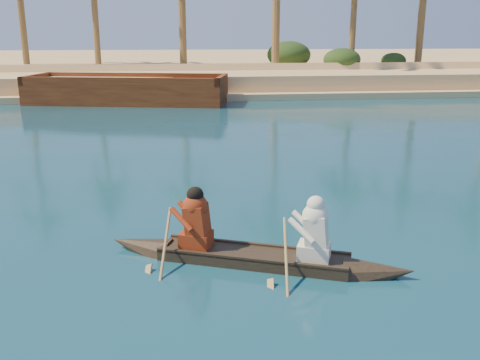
{
  "coord_description": "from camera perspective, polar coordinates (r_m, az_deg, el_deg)",
  "views": [
    {
      "loc": [
        6.76,
        -8.33,
        3.8
      ],
      "look_at": [
        7.97,
        1.61,
        1.02
      ],
      "focal_mm": 40.0,
      "sensor_mm": 36.0,
      "label": 1
    }
  ],
  "objects": [
    {
      "name": "sandy_embankment",
      "position": [
        55.73,
        -14.15,
        11.67
      ],
      "size": [
        150.0,
        51.0,
        1.5
      ],
      "color": "#E2B37F",
      "rests_on": "ground"
    },
    {
      "name": "shrub_cluster",
      "position": [
        40.48,
        -16.83,
        11.17
      ],
      "size": [
        100.0,
        6.0,
        2.4
      ],
      "primitive_type": null,
      "color": "black",
      "rests_on": "ground"
    },
    {
      "name": "canoe",
      "position": [
        9.13,
        1.44,
        -7.18
      ],
      "size": [
        5.17,
        2.62,
        1.46
      ],
      "rotation": [
        0.0,
        0.0,
        -0.38
      ],
      "color": "#30281A",
      "rests_on": "ground"
    },
    {
      "name": "barge_mid",
      "position": [
        30.61,
        -11.89,
        9.22
      ],
      "size": [
        11.28,
        5.82,
        1.79
      ],
      "rotation": [
        0.0,
        0.0,
        -0.22
      ],
      "color": "brown",
      "rests_on": "ground"
    }
  ]
}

